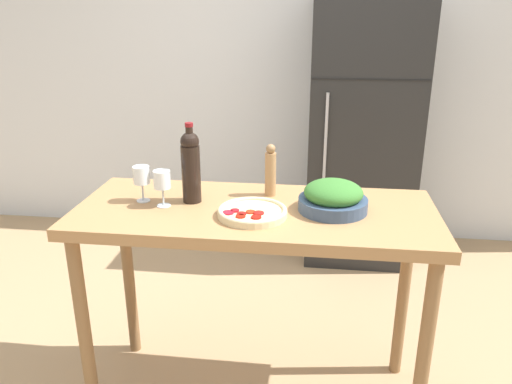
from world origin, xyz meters
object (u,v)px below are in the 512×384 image
object	(u,v)px
refrigerator	(362,132)
salad_bowl	(333,198)
wine_glass_near	(162,181)
pepper_mill	(271,171)
homemade_pizza	(251,212)
wine_bottle	(191,165)
wine_glass_far	(141,176)

from	to	relation	value
refrigerator	salad_bowl	world-z (taller)	refrigerator
wine_glass_near	salad_bowl	world-z (taller)	wine_glass_near
salad_bowl	wine_glass_near	bearing A→B (deg)	-176.79
refrigerator	wine_glass_near	xyz separation A→B (m)	(-0.94, -1.61, 0.14)
pepper_mill	wine_glass_near	bearing A→B (deg)	-156.40
wine_glass_near	pepper_mill	size ratio (longest dim) A/B	0.67
refrigerator	wine_glass_near	size ratio (longest dim) A/B	11.87
salad_bowl	homemade_pizza	distance (m)	0.34
wine_glass_near	homemade_pizza	world-z (taller)	wine_glass_near
refrigerator	pepper_mill	xyz separation A→B (m)	(-0.51, -1.42, 0.15)
wine_bottle	refrigerator	bearing A→B (deg)	61.69
refrigerator	wine_bottle	size ratio (longest dim) A/B	5.40
pepper_mill	homemade_pizza	world-z (taller)	pepper_mill
refrigerator	pepper_mill	bearing A→B (deg)	-109.61
wine_glass_far	salad_bowl	xyz separation A→B (m)	(0.80, -0.01, -0.06)
wine_glass_near	wine_glass_far	distance (m)	0.11
wine_glass_near	wine_bottle	bearing A→B (deg)	33.41
salad_bowl	homemade_pizza	world-z (taller)	salad_bowl
salad_bowl	homemade_pizza	size ratio (longest dim) A/B	1.02
wine_bottle	wine_glass_far	size ratio (longest dim) A/B	2.20
wine_glass_near	wine_glass_far	size ratio (longest dim) A/B	1.00
wine_glass_near	pepper_mill	distance (m)	0.47
refrigerator	pepper_mill	distance (m)	1.52
pepper_mill	homemade_pizza	bearing A→B (deg)	-101.81
wine_glass_far	homemade_pizza	world-z (taller)	wine_glass_far
pepper_mill	salad_bowl	distance (m)	0.31
wine_glass_near	wine_glass_far	world-z (taller)	same
wine_bottle	homemade_pizza	xyz separation A→B (m)	(0.27, -0.13, -0.14)
wine_glass_far	pepper_mill	xyz separation A→B (m)	(0.53, 0.14, -0.00)
refrigerator	wine_glass_near	bearing A→B (deg)	-120.15
wine_glass_far	homemade_pizza	size ratio (longest dim) A/B	0.56
refrigerator	salad_bowl	xyz separation A→B (m)	(-0.24, -1.57, 0.09)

